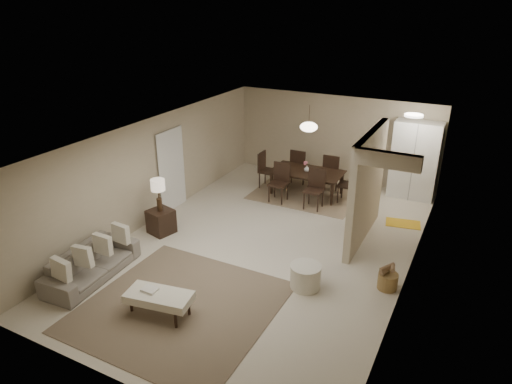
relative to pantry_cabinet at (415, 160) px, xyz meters
The scene contains 22 objects.
floor 4.88m from the pantry_cabinet, 119.52° to the right, with size 9.00×9.00×0.00m, color beige.
ceiling 4.98m from the pantry_cabinet, 119.52° to the right, with size 9.00×9.00×0.00m, color white.
back_wall 2.38m from the pantry_cabinet, behind, with size 6.00×6.00×0.00m, color tan.
left_wall 6.77m from the pantry_cabinet, 142.20° to the right, with size 9.00×9.00×0.00m, color tan.
right_wall 4.21m from the pantry_cabinet, 81.10° to the right, with size 9.00×9.00×0.00m, color tan.
partition 2.96m from the pantry_cabinet, 100.74° to the right, with size 0.15×2.50×2.50m, color tan.
doorway 6.40m from the pantry_cabinet, 146.29° to the right, with size 0.04×0.90×2.04m, color black.
pantry_cabinet is the anchor object (origin of this frame).
flush_light 1.70m from the pantry_cabinet, 93.01° to the right, with size 0.44×0.44×0.05m, color white.
living_rug 7.45m from the pantry_cabinet, 111.66° to the right, with size 3.20×3.20×0.01m, color brown.
sofa 8.41m from the pantry_cabinet, 124.98° to the right, with size 0.79×2.01×0.59m, color gray.
ottoman_bench 7.77m from the pantry_cabinet, 112.22° to the right, with size 1.21×0.71×0.41m.
side_table 6.78m from the pantry_cabinet, 134.82° to the right, with size 0.51×0.51×0.56m, color black.
table_lamp 6.74m from the pantry_cabinet, 134.82° to the right, with size 0.32×0.32×0.76m.
round_pouf 5.44m from the pantry_cabinet, 100.56° to the right, with size 0.59×0.59×0.46m, color beige.
wicker_basket 4.72m from the pantry_cabinet, 85.05° to the right, with size 0.37×0.37×0.31m, color brown.
dining_rug 3.03m from the pantry_cabinet, 155.72° to the right, with size 2.80×2.10×0.01m, color #876E53.
dining_table 2.93m from the pantry_cabinet, 155.72° to the right, with size 1.92×1.07×0.68m, color black.
dining_chairs 2.90m from the pantry_cabinet, 155.72° to the right, with size 2.77×2.01×1.03m.
vase 2.86m from the pantry_cabinet, 155.72° to the right, with size 0.16×0.16×0.17m, color white.
yellow_mat 2.05m from the pantry_cabinet, 84.83° to the right, with size 0.81×0.49×0.01m, color yellow.
pendant_light 2.98m from the pantry_cabinet, 155.72° to the right, with size 0.46×0.46×0.71m.
Camera 1 is at (3.84, -7.97, 5.04)m, focal length 32.00 mm.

